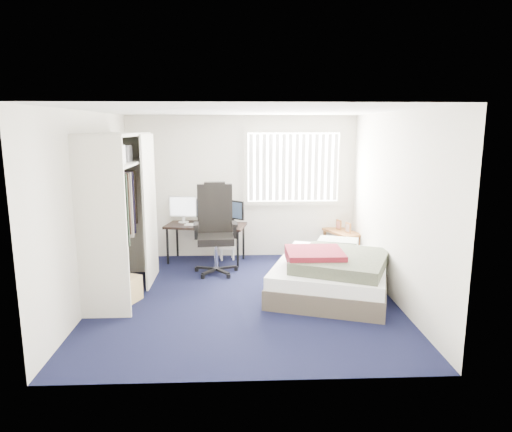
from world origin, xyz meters
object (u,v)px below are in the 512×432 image
object	(u,v)px
bed	(332,272)
nightstand	(342,235)
desk	(206,222)
office_chair	(216,238)

from	to	relation	value
bed	nightstand	bearing A→B (deg)	72.53
desk	bed	bearing A→B (deg)	-39.82
desk	office_chair	distance (m)	0.62
office_chair	nightstand	world-z (taller)	office_chair
office_chair	bed	bearing A→B (deg)	-30.30
desk	office_chair	xyz separation A→B (m)	(0.18, -0.57, -0.15)
desk	nightstand	xyz separation A→B (m)	(2.37, 0.03, -0.26)
desk	bed	distance (m)	2.47
nightstand	bed	xyz separation A→B (m)	(-0.50, -1.59, -0.16)
desk	nightstand	bearing A→B (deg)	0.82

